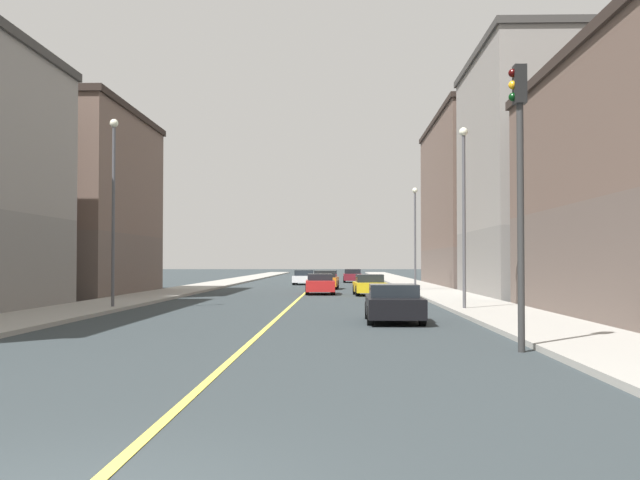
% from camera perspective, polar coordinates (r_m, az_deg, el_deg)
% --- Properties ---
extents(sidewalk_left, '(3.50, 168.00, 0.15)m').
position_cam_1_polar(sidewalk_left, '(56.04, 7.98, -3.65)').
color(sidewalk_left, '#9E9B93').
rests_on(sidewalk_left, ground).
extents(sidewalk_right, '(3.50, 168.00, 0.15)m').
position_cam_1_polar(sidewalk_right, '(56.74, -9.62, -3.61)').
color(sidewalk_right, '#9E9B93').
rests_on(sidewalk_right, ground).
extents(lane_center_stripe, '(0.16, 154.00, 0.01)m').
position_cam_1_polar(lane_center_stripe, '(55.73, -0.88, -3.74)').
color(lane_center_stripe, '#E5D14C').
rests_on(lane_center_stripe, ground).
extents(building_left_mid, '(11.07, 14.58, 14.52)m').
position_cam_1_polar(building_left_mid, '(47.94, 17.84, 4.68)').
color(building_left_mid, slate).
rests_on(building_left_mid, ground).
extents(building_left_far, '(11.07, 21.98, 14.23)m').
position_cam_1_polar(building_left_far, '(66.97, 13.09, 2.75)').
color(building_left_far, brown).
rests_on(building_left_far, ground).
extents(building_right_midblock, '(11.07, 14.94, 11.47)m').
position_cam_1_polar(building_right_midblock, '(50.52, -19.47, 2.64)').
color(building_right_midblock, brown).
rests_on(building_right_midblock, ground).
extents(traffic_light_left_near, '(0.40, 0.32, 6.64)m').
position_cam_1_polar(traffic_light_left_near, '(18.35, 14.64, 5.22)').
color(traffic_light_left_near, '#2D2D2D').
rests_on(traffic_light_left_near, ground).
extents(street_lamp_left_near, '(0.36, 0.36, 7.54)m').
position_cam_1_polar(street_lamp_left_near, '(32.48, 10.66, 3.01)').
color(street_lamp_left_near, '#4C4C51').
rests_on(street_lamp_left_near, ground).
extents(street_lamp_right_near, '(0.36, 0.36, 8.09)m').
position_cam_1_polar(street_lamp_right_near, '(34.22, -15.12, 3.30)').
color(street_lamp_right_near, '#4C4C51').
rests_on(street_lamp_right_near, ground).
extents(street_lamp_left_far, '(0.36, 0.36, 7.01)m').
position_cam_1_polar(street_lamp_left_far, '(52.97, 7.09, 0.92)').
color(street_lamp_left_far, '#4C4C51').
rests_on(street_lamp_left_far, ground).
extents(car_white, '(2.05, 4.40, 1.31)m').
position_cam_1_polar(car_white, '(68.88, -1.16, -2.82)').
color(car_white, white).
rests_on(car_white, ground).
extents(car_yellow, '(2.03, 4.00, 1.29)m').
position_cam_1_polar(car_yellow, '(47.07, 3.71, -3.38)').
color(car_yellow, gold).
rests_on(car_yellow, ground).
extents(car_red, '(1.96, 4.28, 1.29)m').
position_cam_1_polar(car_red, '(48.63, -0.00, -3.31)').
color(car_red, red).
rests_on(car_red, ground).
extents(car_black, '(1.94, 4.48, 1.30)m').
position_cam_1_polar(car_black, '(26.50, 5.51, -4.74)').
color(car_black, black).
rests_on(car_black, ground).
extents(car_orange, '(2.01, 4.05, 1.41)m').
position_cam_1_polar(car_orange, '(57.75, 0.42, -3.01)').
color(car_orange, orange).
rests_on(car_orange, ground).
extents(car_maroon, '(1.85, 4.30, 1.33)m').
position_cam_1_polar(car_maroon, '(76.14, 2.43, -2.68)').
color(car_maroon, maroon).
rests_on(car_maroon, ground).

